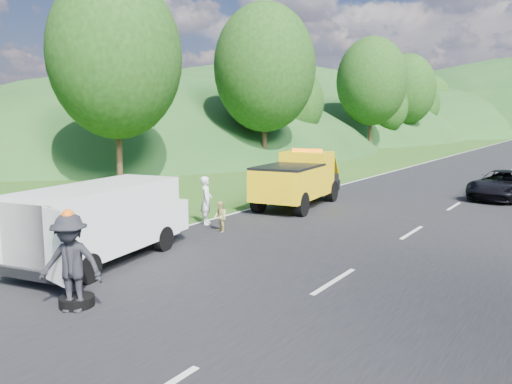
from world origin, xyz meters
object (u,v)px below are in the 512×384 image
Objects in this scene: white_van at (104,218)px; child at (220,233)px; suitcase at (164,219)px; passing_suv at (503,199)px; tow_truck at (298,179)px; worker at (73,312)px; spare_tire at (77,307)px; woman at (207,225)px.

child is (0.45, 4.38, -1.17)m from white_van.
passing_suv is (8.97, 13.28, -0.28)m from suitcase.
tow_truck is 10.71× the size of suitcase.
worker is 20.53m from passing_suv.
spare_tire is 0.15× the size of passing_suv.
worker is at bearing -51.28° from spare_tire.
tow_truck is at bearing 122.94° from child.
white_van is at bearing 154.49° from woman.
spare_tire is at bearing -59.09° from suitcase.
tow_truck is at bearing 98.74° from spare_tire.
tow_truck is 3.43× the size of woman.
suitcase is 7.51m from spare_tire.
woman is 8.09m from spare_tire.
tow_truck is 3.02× the size of worker.
suitcase reaches higher than child.
tow_truck reaches higher than white_van.
child is 0.53× the size of worker.
spare_tire is (2.13, -2.48, -1.17)m from white_van.
child is at bearing -154.79° from woman.
suitcase is (-1.92, -6.16, -0.92)m from tow_truck.
worker is 0.27m from spare_tire.
spare_tire is 20.37m from passing_suv.
white_van is at bearing -103.67° from passing_suv.
child is 7.06m from spare_tire.
suitcase is 0.79× the size of spare_tire.
spare_tire is (1.68, -6.85, 0.00)m from child.
white_van is 11.21× the size of suitcase.
passing_suv is at bearing 55.97° from suitcase.
woman reaches higher than spare_tire.
child is 7.31m from worker.
white_van is 1.28× the size of passing_suv.
white_van is 4.55m from child.
tow_truck is 12.81m from spare_tire.
passing_suv is at bearing 75.46° from spare_tire.
worker reaches higher than woman.
suitcase is at bearing 102.73° from white_van.
worker is 3.55× the size of suitcase.
tow_truck reaches higher than woman.
woman is (-0.73, 5.09, -1.17)m from white_van.
child is 1.49× the size of spare_tire.
tow_truck reaches higher than child.
child is 0.22× the size of passing_suv.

